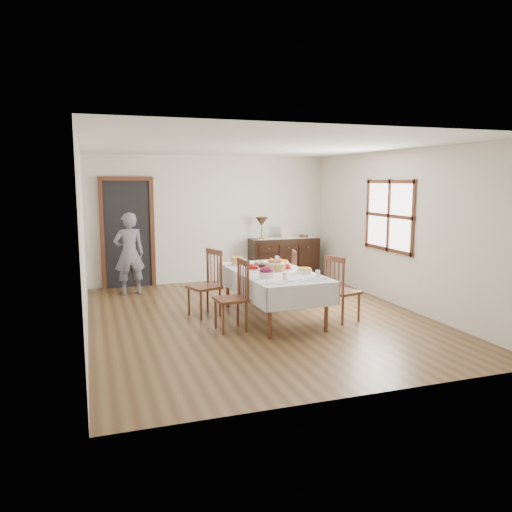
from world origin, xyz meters
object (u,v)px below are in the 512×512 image
object	(u,v)px
chair_left_near	(234,295)
sideboard	(284,259)
chair_left_far	(207,283)
table_lamp	(262,222)
person	(129,251)
chair_right_near	(341,288)
dining_table	(273,277)
chair_right_far	(301,278)

from	to	relation	value
chair_left_near	sideboard	size ratio (longest dim) A/B	0.68
chair_left_far	table_lamp	size ratio (longest dim) A/B	2.26
chair_left_near	sideboard	bearing A→B (deg)	143.48
sideboard	person	world-z (taller)	person
chair_left_far	chair_left_near	bearing A→B (deg)	-8.06
chair_left_far	table_lamp	xyz separation A→B (m)	(1.71, 2.31, 0.71)
chair_left_far	person	distance (m)	2.17
person	table_lamp	world-z (taller)	person
chair_left_near	chair_right_near	size ratio (longest dim) A/B	1.00
sideboard	chair_right_near	bearing A→B (deg)	-97.11
person	chair_left_far	bearing A→B (deg)	110.97
chair_left_far	table_lamp	world-z (taller)	table_lamp
chair_left_near	chair_right_near	bearing A→B (deg)	82.65
dining_table	chair_right_far	xyz separation A→B (m)	(0.73, 0.58, -0.17)
sideboard	person	bearing A→B (deg)	-172.05
chair_left_near	table_lamp	world-z (taller)	table_lamp
dining_table	chair_right_far	size ratio (longest dim) A/B	2.32
sideboard	dining_table	bearing A→B (deg)	-114.97
chair_right_near	sideboard	xyz separation A→B (m)	(0.41, 3.31, -0.06)
chair_right_far	table_lamp	xyz separation A→B (m)	(0.06, 2.21, 0.76)
chair_left_far	chair_right_near	world-z (taller)	chair_left_far
chair_left_near	chair_right_far	xyz separation A→B (m)	(1.46, 0.97, -0.03)
chair_right_far	sideboard	distance (m)	2.32
chair_left_far	person	bearing A→B (deg)	-171.91
chair_left_far	sideboard	world-z (taller)	chair_left_far
dining_table	chair_right_near	xyz separation A→B (m)	(0.90, -0.49, -0.14)
dining_table	table_lamp	xyz separation A→B (m)	(0.80, 2.79, 0.59)
chair_right_far	table_lamp	world-z (taller)	table_lamp
chair_left_far	sideboard	xyz separation A→B (m)	(2.23, 2.34, -0.08)
table_lamp	chair_right_far	bearing A→B (deg)	-91.64
chair_left_far	person	size ratio (longest dim) A/B	0.64
sideboard	table_lamp	world-z (taller)	table_lamp
dining_table	person	size ratio (longest dim) A/B	1.34
person	table_lamp	bearing A→B (deg)	-178.61
chair_left_far	chair_right_near	distance (m)	2.06
chair_left_near	chair_right_far	distance (m)	1.75
chair_left_near	sideboard	world-z (taller)	chair_left_near
chair_left_far	person	xyz separation A→B (m)	(-1.02, 1.89, 0.29)
dining_table	table_lamp	world-z (taller)	table_lamp
table_lamp	sideboard	bearing A→B (deg)	3.48
dining_table	chair_right_near	size ratio (longest dim) A/B	2.18
chair_right_far	sideboard	bearing A→B (deg)	0.76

